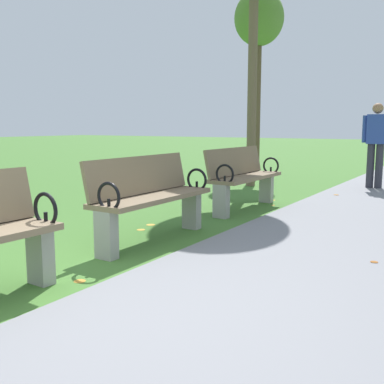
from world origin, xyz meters
name	(u,v)px	position (x,y,z in m)	size (l,w,h in m)	color
park_bench_2	(150,196)	(-0.50, 2.24, 0.49)	(0.48, 1.60, 0.90)	#7A664C
park_bench_3	(243,176)	(-0.50, 4.46, 0.49)	(0.48, 1.60, 0.90)	#7A664C
tree_2	(259,22)	(-2.19, 8.67, 3.60)	(1.15, 1.15, 4.32)	brown
pedestrian_walking	(376,141)	(0.69, 7.80, 0.93)	(0.53, 0.23, 1.62)	#2D2D38
scattered_leaves	(218,226)	(-0.24, 3.24, 0.01)	(4.69, 7.44, 0.02)	gold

